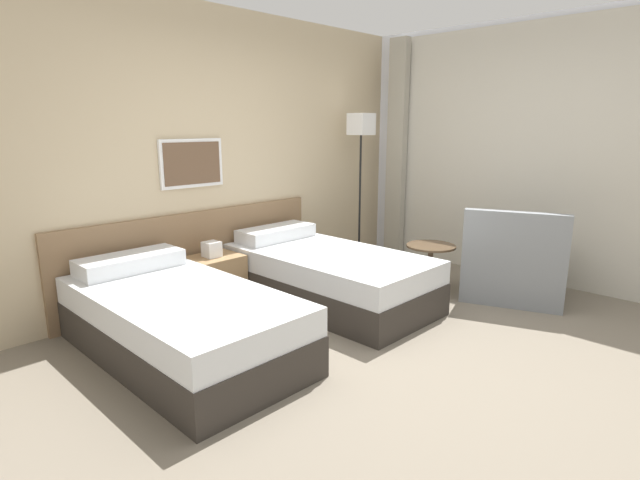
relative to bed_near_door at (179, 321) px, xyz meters
name	(u,v)px	position (x,y,z in m)	size (l,w,h in m)	color
ground_plane	(391,349)	(1.14, -1.05, -0.25)	(16.00, 16.00, 0.00)	slate
wall_headboard	(220,160)	(1.11, 1.02, 1.05)	(10.00, 0.10, 2.70)	#C6B28E
wall_window	(550,154)	(3.59, -1.17, 1.09)	(0.21, 4.55, 2.70)	white
bed_near_door	(179,321)	(0.00, 0.00, 0.00)	(1.01, 1.95, 0.62)	#332D28
bed_near_window	(327,276)	(1.54, 0.00, 0.00)	(1.01, 1.95, 0.62)	#332D28
nightstand	(213,279)	(0.77, 0.72, -0.02)	(0.51, 0.39, 0.59)	#9E7A51
floor_lamp	(361,138)	(2.79, 0.66, 1.23)	(0.24, 0.24, 1.76)	black
side_table	(430,259)	(2.44, -0.55, 0.09)	(0.48, 0.48, 0.48)	brown
armchair	(513,270)	(2.85, -1.21, 0.03)	(0.97, 1.08, 0.88)	gray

